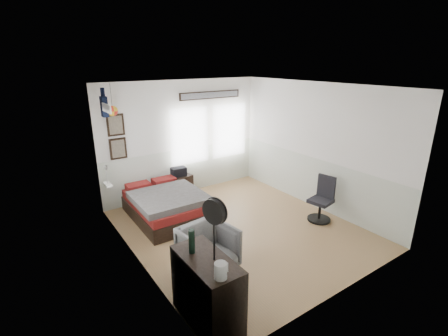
% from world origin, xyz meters
% --- Properties ---
extents(ground_plane, '(4.00, 4.50, 0.01)m').
position_xyz_m(ground_plane, '(0.00, 0.00, -0.01)').
color(ground_plane, '#9C7851').
extents(room_shell, '(4.02, 4.52, 2.71)m').
position_xyz_m(room_shell, '(-0.08, 0.19, 1.61)').
color(room_shell, silver).
rests_on(room_shell, ground_plane).
extents(wall_decor, '(3.55, 1.32, 1.44)m').
position_xyz_m(wall_decor, '(-1.10, 1.96, 2.10)').
color(wall_decor, black).
rests_on(wall_decor, room_shell).
extents(bed, '(1.34, 1.83, 0.58)m').
position_xyz_m(bed, '(-0.98, 1.24, 0.28)').
color(bed, black).
rests_on(bed, ground_plane).
extents(dresser, '(0.48, 1.00, 0.90)m').
position_xyz_m(dresser, '(-1.74, -1.63, 0.45)').
color(dresser, black).
rests_on(dresser, ground_plane).
extents(armchair, '(0.84, 0.86, 0.70)m').
position_xyz_m(armchair, '(-1.17, -0.73, 0.35)').
color(armchair, gray).
rests_on(armchair, ground_plane).
extents(nightstand, '(0.61, 0.53, 0.53)m').
position_xyz_m(nightstand, '(-0.26, 2.04, 0.27)').
color(nightstand, black).
rests_on(nightstand, ground_plane).
extents(task_chair, '(0.48, 0.48, 0.93)m').
position_xyz_m(task_chair, '(1.59, -0.63, 0.38)').
color(task_chair, black).
rests_on(task_chair, ground_plane).
extents(kettle, '(0.16, 0.14, 0.19)m').
position_xyz_m(kettle, '(-1.80, -2.03, 0.99)').
color(kettle, silver).
rests_on(kettle, dresser).
extents(bottle, '(0.08, 0.08, 0.31)m').
position_xyz_m(bottle, '(-1.82, -1.43, 1.05)').
color(bottle, black).
rests_on(bottle, dresser).
extents(stand_fan, '(0.17, 0.31, 0.78)m').
position_xyz_m(stand_fan, '(-1.66, -1.70, 1.51)').
color(stand_fan, black).
rests_on(stand_fan, dresser).
extents(black_bag, '(0.35, 0.24, 0.20)m').
position_xyz_m(black_bag, '(-0.26, 2.04, 0.63)').
color(black_bag, black).
rests_on(black_bag, nightstand).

